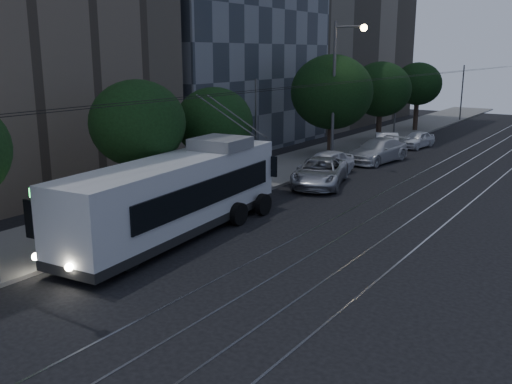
{
  "coord_description": "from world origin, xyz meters",
  "views": [
    {
      "loc": [
        11.21,
        -14.48,
        7.3
      ],
      "look_at": [
        -1.02,
        3.64,
        1.94
      ],
      "focal_mm": 40.0,
      "sensor_mm": 36.0,
      "label": 1
    }
  ],
  "objects_px": {
    "trolleybus": "(179,195)",
    "car_white_d": "(417,139)",
    "car_white_c": "(387,144)",
    "car_white_a": "(326,163)",
    "car_white_b": "(378,151)",
    "pickup_silver": "(320,172)",
    "streetlamp_far": "(340,79)"
  },
  "relations": [
    {
      "from": "trolleybus",
      "to": "car_white_a",
      "type": "height_order",
      "value": "trolleybus"
    },
    {
      "from": "pickup_silver",
      "to": "car_white_c",
      "type": "relative_size",
      "value": 1.18
    },
    {
      "from": "car_white_b",
      "to": "trolleybus",
      "type": "bearing_deg",
      "value": -82.6
    },
    {
      "from": "car_white_b",
      "to": "streetlamp_far",
      "type": "height_order",
      "value": "streetlamp_far"
    },
    {
      "from": "trolleybus",
      "to": "car_white_a",
      "type": "distance_m",
      "value": 13.8
    },
    {
      "from": "trolleybus",
      "to": "pickup_silver",
      "type": "distance_m",
      "value": 11.23
    },
    {
      "from": "car_white_b",
      "to": "car_white_d",
      "type": "height_order",
      "value": "car_white_b"
    },
    {
      "from": "pickup_silver",
      "to": "car_white_a",
      "type": "xyz_separation_m",
      "value": [
        -0.96,
        2.58,
        0.01
      ]
    },
    {
      "from": "car_white_c",
      "to": "car_white_d",
      "type": "height_order",
      "value": "car_white_c"
    },
    {
      "from": "car_white_a",
      "to": "streetlamp_far",
      "type": "height_order",
      "value": "streetlamp_far"
    },
    {
      "from": "pickup_silver",
      "to": "car_white_a",
      "type": "bearing_deg",
      "value": 92.93
    },
    {
      "from": "pickup_silver",
      "to": "car_white_d",
      "type": "distance_m",
      "value": 16.0
    },
    {
      "from": "car_white_a",
      "to": "car_white_c",
      "type": "relative_size",
      "value": 0.97
    },
    {
      "from": "pickup_silver",
      "to": "streetlamp_far",
      "type": "relative_size",
      "value": 0.59
    },
    {
      "from": "car_white_b",
      "to": "car_white_c",
      "type": "xyz_separation_m",
      "value": [
        -0.64,
        3.26,
        -0.03
      ]
    },
    {
      "from": "car_white_c",
      "to": "car_white_d",
      "type": "relative_size",
      "value": 1.21
    },
    {
      "from": "trolleybus",
      "to": "car_white_c",
      "type": "distance_m",
      "value": 22.99
    },
    {
      "from": "car_white_b",
      "to": "car_white_d",
      "type": "xyz_separation_m",
      "value": [
        0.21,
        7.47,
        -0.14
      ]
    },
    {
      "from": "car_white_a",
      "to": "streetlamp_far",
      "type": "relative_size",
      "value": 0.49
    },
    {
      "from": "pickup_silver",
      "to": "car_white_b",
      "type": "height_order",
      "value": "car_white_b"
    },
    {
      "from": "trolleybus",
      "to": "car_white_b",
      "type": "height_order",
      "value": "trolleybus"
    },
    {
      "from": "trolleybus",
      "to": "car_white_d",
      "type": "distance_m",
      "value": 27.21
    },
    {
      "from": "pickup_silver",
      "to": "streetlamp_far",
      "type": "height_order",
      "value": "streetlamp_far"
    },
    {
      "from": "car_white_c",
      "to": "trolleybus",
      "type": "bearing_deg",
      "value": -113.82
    },
    {
      "from": "car_white_d",
      "to": "trolleybus",
      "type": "bearing_deg",
      "value": -83.36
    },
    {
      "from": "trolleybus",
      "to": "car_white_c",
      "type": "relative_size",
      "value": 2.67
    },
    {
      "from": "streetlamp_far",
      "to": "pickup_silver",
      "type": "bearing_deg",
      "value": -72.09
    },
    {
      "from": "car_white_d",
      "to": "streetlamp_far",
      "type": "bearing_deg",
      "value": -94.67
    },
    {
      "from": "car_white_a",
      "to": "car_white_d",
      "type": "bearing_deg",
      "value": 90.57
    },
    {
      "from": "pickup_silver",
      "to": "car_white_c",
      "type": "bearing_deg",
      "value": 76.06
    },
    {
      "from": "car_white_d",
      "to": "streetlamp_far",
      "type": "height_order",
      "value": "streetlamp_far"
    },
    {
      "from": "trolleybus",
      "to": "car_white_d",
      "type": "height_order",
      "value": "trolleybus"
    }
  ]
}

